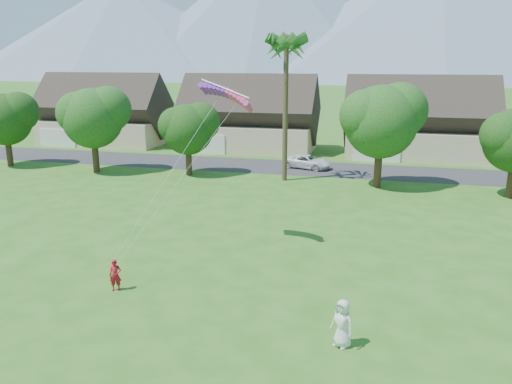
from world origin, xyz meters
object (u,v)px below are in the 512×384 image
(parked_car, at_px, (307,162))
(parafoil_kite, at_px, (228,93))
(kite_flyer, at_px, (115,275))
(watcher, at_px, (342,323))

(parked_car, height_order, parafoil_kite, parafoil_kite)
(kite_flyer, bearing_deg, parafoil_kite, 44.87)
(watcher, bearing_deg, kite_flyer, -160.80)
(kite_flyer, relative_size, parafoil_kite, 0.48)
(watcher, height_order, parked_car, watcher)
(parked_car, bearing_deg, watcher, -152.98)
(parked_car, relative_size, parafoil_kite, 1.48)
(kite_flyer, height_order, parked_car, kite_flyer)
(kite_flyer, distance_m, watcher, 10.72)
(kite_flyer, xyz_separation_m, parked_car, (4.70, 28.92, -0.10))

